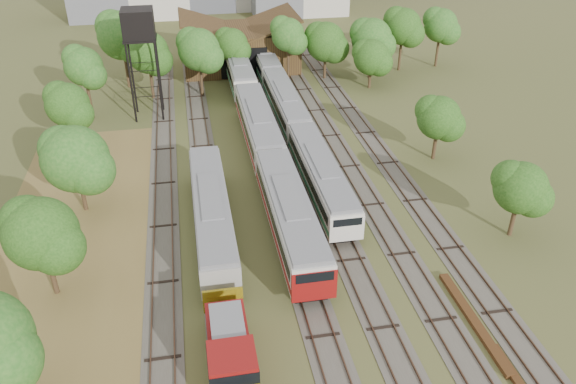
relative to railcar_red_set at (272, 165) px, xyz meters
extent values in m
plane|color=#475123|center=(2.00, -22.96, -2.01)|extent=(240.00, 240.00, 0.00)
cube|color=brown|center=(-16.00, -14.96, -1.99)|extent=(14.00, 60.00, 0.04)
cube|color=#4C473D|center=(-10.00, 2.04, -1.98)|extent=(2.60, 80.00, 0.06)
cube|color=#472D1E|center=(-10.72, 2.04, -1.89)|extent=(0.08, 80.00, 0.14)
cube|color=#472D1E|center=(-9.28, 2.04, -1.89)|extent=(0.08, 80.00, 0.14)
cube|color=#4C473D|center=(-6.00, 2.04, -1.98)|extent=(2.60, 80.00, 0.06)
cube|color=#472D1E|center=(-6.72, 2.04, -1.89)|extent=(0.08, 80.00, 0.14)
cube|color=#472D1E|center=(-5.28, 2.04, -1.89)|extent=(0.08, 80.00, 0.14)
cube|color=#4C473D|center=(0.00, 2.04, -1.98)|extent=(2.60, 80.00, 0.06)
cube|color=#472D1E|center=(-0.72, 2.04, -1.89)|extent=(0.08, 80.00, 0.14)
cube|color=#472D1E|center=(0.72, 2.04, -1.89)|extent=(0.08, 80.00, 0.14)
cube|color=#4C473D|center=(4.00, 2.04, -1.98)|extent=(2.60, 80.00, 0.06)
cube|color=#472D1E|center=(3.28, 2.04, -1.89)|extent=(0.08, 80.00, 0.14)
cube|color=#472D1E|center=(4.72, 2.04, -1.89)|extent=(0.08, 80.00, 0.14)
cube|color=#4C473D|center=(8.00, 2.04, -1.98)|extent=(2.60, 80.00, 0.06)
cube|color=#472D1E|center=(7.28, 2.04, -1.89)|extent=(0.08, 80.00, 0.14)
cube|color=#472D1E|center=(8.72, 2.04, -1.89)|extent=(0.08, 80.00, 0.14)
cube|color=#4C473D|center=(12.00, 2.04, -1.98)|extent=(2.60, 80.00, 0.06)
cube|color=#472D1E|center=(11.28, 2.04, -1.89)|extent=(0.08, 80.00, 0.14)
cube|color=#472D1E|center=(12.72, 2.04, -1.89)|extent=(0.08, 80.00, 0.14)
cube|color=black|center=(0.00, -8.69, -1.60)|extent=(2.29, 15.64, 0.83)
cube|color=beige|center=(0.00, -8.69, 0.12)|extent=(3.01, 17.00, 2.60)
cube|color=black|center=(0.00, -8.69, 0.43)|extent=(3.07, 15.64, 0.88)
cube|color=slate|center=(0.00, -8.69, 1.61)|extent=(2.77, 16.66, 0.37)
cube|color=maroon|center=(0.00, -8.69, -0.61)|extent=(3.07, 16.66, 0.47)
cube|color=maroon|center=(0.00, -17.14, -0.01)|extent=(3.05, 0.25, 2.34)
cube|color=black|center=(0.00, 8.81, -1.60)|extent=(2.29, 15.64, 0.83)
cube|color=beige|center=(0.00, 8.81, 0.12)|extent=(3.01, 17.00, 2.60)
cube|color=black|center=(0.00, 8.81, 0.43)|extent=(3.07, 15.64, 0.88)
cube|color=slate|center=(0.00, 8.81, 1.61)|extent=(2.77, 16.66, 0.37)
cube|color=maroon|center=(0.00, 8.81, -0.61)|extent=(3.07, 16.66, 0.47)
cube|color=black|center=(4.00, -2.46, -1.64)|extent=(2.04, 15.64, 0.74)
cube|color=beige|center=(4.00, -2.46, -0.11)|extent=(2.69, 17.00, 2.32)
cube|color=black|center=(4.00, -2.46, 0.17)|extent=(2.75, 15.64, 0.79)
cube|color=slate|center=(4.00, -2.46, 1.22)|extent=(2.48, 16.66, 0.33)
cube|color=#19643A|center=(4.00, -2.46, -0.76)|extent=(2.75, 16.66, 0.42)
cube|color=beige|center=(4.00, -10.91, -0.22)|extent=(2.73, 0.25, 2.09)
cube|color=black|center=(4.00, 15.04, -1.64)|extent=(2.04, 15.64, 0.74)
cube|color=beige|center=(4.00, 15.04, -0.11)|extent=(2.69, 17.00, 2.32)
cube|color=black|center=(4.00, 15.04, 0.17)|extent=(2.75, 15.64, 0.79)
cube|color=slate|center=(4.00, 15.04, 1.22)|extent=(2.48, 16.66, 0.33)
cube|color=#19643A|center=(4.00, 15.04, -0.76)|extent=(2.75, 16.66, 0.42)
cube|color=black|center=(4.00, 32.54, -1.64)|extent=(2.04, 15.64, 0.74)
cube|color=beige|center=(4.00, 32.54, -0.11)|extent=(2.69, 17.00, 2.32)
cube|color=black|center=(4.00, 32.54, 0.17)|extent=(2.75, 15.64, 0.79)
cube|color=slate|center=(4.00, 32.54, 1.22)|extent=(2.48, 16.66, 0.33)
cube|color=#19643A|center=(4.00, 32.54, -0.76)|extent=(2.75, 16.66, 0.42)
cube|color=black|center=(0.00, 27.31, -1.61)|extent=(2.18, 14.72, 0.79)
cube|color=beige|center=(0.00, 27.31, 0.02)|extent=(2.88, 16.00, 2.48)
cube|color=black|center=(0.00, 27.31, 0.32)|extent=(2.94, 14.72, 0.84)
cube|color=slate|center=(0.00, 27.31, 1.44)|extent=(2.65, 15.68, 0.36)
cube|color=#19643A|center=(0.00, 27.31, -0.67)|extent=(2.94, 15.68, 0.45)
cube|color=beige|center=(0.00, 19.36, -0.10)|extent=(2.92, 0.25, 2.23)
cube|color=black|center=(-6.00, -20.84, -1.58)|extent=(2.12, 7.20, 0.87)
cube|color=maroon|center=(-6.00, -20.04, -0.42)|extent=(2.41, 4.40, 1.44)
cube|color=maroon|center=(-6.00, -23.44, 0.16)|extent=(2.60, 2.50, 2.60)
cube|color=black|center=(-6.00, -23.44, 0.78)|extent=(2.65, 2.55, 0.87)
cube|color=gold|center=(-6.00, -16.89, -0.47)|extent=(2.60, 0.20, 1.73)
cube|color=slate|center=(-6.00, -20.84, 1.17)|extent=(1.93, 3.60, 0.19)
cube|color=black|center=(-6.00, -6.84, -1.63)|extent=(2.09, 16.56, 0.76)
cube|color=gray|center=(-6.00, -6.84, -0.06)|extent=(2.76, 18.00, 2.38)
cube|color=black|center=(-6.00, -6.84, 0.23)|extent=(2.82, 16.56, 0.81)
cube|color=slate|center=(-6.00, -6.84, 1.30)|extent=(2.54, 17.64, 0.34)
cylinder|color=black|center=(-13.08, 17.20, 2.52)|extent=(0.23, 0.23, 9.07)
cylinder|color=black|center=(-10.02, 17.20, 2.52)|extent=(0.23, 0.23, 9.07)
cylinder|color=black|center=(-13.08, 20.26, 2.52)|extent=(0.23, 0.23, 9.07)
cylinder|color=black|center=(-10.02, 20.26, 2.52)|extent=(0.23, 0.23, 9.07)
cube|color=black|center=(-11.55, 18.73, 7.16)|extent=(3.57, 3.57, 0.20)
cube|color=black|center=(-11.55, 18.73, 8.79)|extent=(3.40, 3.40, 3.06)
cube|color=#4F2F16|center=(10.00, -20.37, -1.85)|extent=(0.63, 9.45, 0.31)
cube|color=#3A2615|center=(1.00, 35.04, 0.74)|extent=(16.00, 11.00, 5.50)
cube|color=#3A2615|center=(-3.00, 35.04, 4.09)|extent=(8.45, 11.55, 2.96)
cube|color=#3A2615|center=(5.00, 35.04, 4.09)|extent=(8.45, 11.55, 2.96)
cube|color=black|center=(1.00, 29.59, 0.19)|extent=(6.40, 0.15, 4.12)
cylinder|color=#382616|center=(-17.29, -12.21, -0.03)|extent=(0.36, 0.36, 3.96)
sphere|color=#1B4612|center=(-17.29, -12.21, 3.03)|extent=(4.91, 4.91, 4.91)
cylinder|color=#382616|center=(-16.57, -1.32, -0.08)|extent=(0.36, 0.36, 3.86)
sphere|color=#1B4612|center=(-16.57, -1.32, 2.91)|extent=(5.58, 5.58, 5.58)
cylinder|color=#382616|center=(-18.71, 10.05, 0.09)|extent=(0.36, 0.36, 4.19)
sphere|color=#1B4612|center=(-18.71, 10.05, 3.33)|extent=(4.33, 4.33, 4.33)
cylinder|color=#382616|center=(-18.15, 19.44, 0.41)|extent=(0.36, 0.36, 4.85)
sphere|color=#1B4612|center=(-18.15, 19.44, 4.16)|extent=(4.32, 4.32, 4.32)
cylinder|color=#382616|center=(-14.53, 29.28, 0.67)|extent=(0.36, 0.36, 5.36)
sphere|color=#1B4612|center=(-14.53, 29.28, 4.81)|extent=(6.14, 6.14, 6.14)
cylinder|color=#382616|center=(-11.27, 24.53, 0.30)|extent=(0.36, 0.36, 4.62)
sphere|color=#1B4612|center=(-11.27, 24.53, 3.87)|extent=(5.14, 5.14, 5.14)
cylinder|color=#382616|center=(-5.09, 24.32, 0.32)|extent=(0.36, 0.36, 4.66)
sphere|color=#1B4612|center=(-5.09, 24.32, 3.91)|extent=(5.20, 5.20, 5.20)
cylinder|color=#382616|center=(-0.57, 29.28, -0.08)|extent=(0.36, 0.36, 3.85)
sphere|color=#1B4612|center=(-0.57, 29.28, 2.89)|extent=(4.30, 4.30, 4.30)
cylinder|color=#382616|center=(6.81, 28.16, 0.40)|extent=(0.36, 0.36, 4.83)
sphere|color=#1B4612|center=(6.81, 28.16, 4.13)|extent=(4.41, 4.41, 4.41)
cylinder|color=#382616|center=(11.86, 27.73, -0.02)|extent=(0.36, 0.36, 3.98)
sphere|color=#1B4612|center=(11.86, 27.73, 3.05)|extent=(5.27, 5.27, 5.27)
cylinder|color=#382616|center=(18.02, 26.94, 0.10)|extent=(0.36, 0.36, 4.22)
sphere|color=#1B4612|center=(18.02, 26.94, 3.37)|extent=(5.45, 5.45, 5.45)
cylinder|color=#382616|center=(23.19, 29.17, 0.43)|extent=(0.36, 0.36, 4.88)
sphere|color=#1B4612|center=(23.19, 29.17, 4.20)|extent=(5.02, 5.02, 5.02)
cylinder|color=#382616|center=(29.12, 29.85, 0.31)|extent=(0.36, 0.36, 4.64)
sphere|color=#1B4612|center=(29.12, 29.85, 3.90)|extent=(4.69, 4.69, 4.69)
cylinder|color=#382616|center=(17.52, -11.60, -0.29)|extent=(0.36, 0.36, 3.45)
sphere|color=#1B4612|center=(17.52, -11.60, 2.37)|extent=(4.13, 4.13, 4.13)
cylinder|color=#382616|center=(16.87, 2.21, -0.26)|extent=(0.36, 0.36, 3.49)
sphere|color=#1B4612|center=(16.87, 2.21, 2.44)|extent=(4.28, 4.28, 4.28)
cylinder|color=#382616|center=(16.81, 23.03, -0.40)|extent=(0.36, 0.36, 3.23)
sphere|color=#1B4612|center=(16.81, 23.03, 2.10)|extent=(4.62, 4.62, 4.62)
camera|label=1|loc=(-7.00, -44.85, 24.13)|focal=35.00mm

